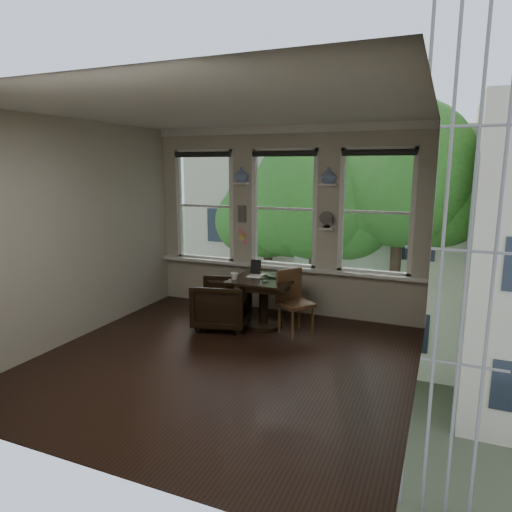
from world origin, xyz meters
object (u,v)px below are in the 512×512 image
at_px(table, 264,303).
at_px(armchair_left, 222,304).
at_px(side_chair_right, 296,303).
at_px(laptop, 272,277).
at_px(mug, 234,276).

height_order(table, armchair_left, table).
bearing_deg(table, armchair_left, -156.83).
height_order(armchair_left, side_chair_right, side_chair_right).
height_order(armchair_left, laptop, laptop).
relative_size(side_chair_right, laptop, 3.16).
relative_size(armchair_left, laptop, 2.73).
distance_m(table, side_chair_right, 0.56).
relative_size(armchair_left, side_chair_right, 0.86).
bearing_deg(laptop, mug, -152.91).
xyz_separation_m(armchair_left, laptop, (0.69, 0.31, 0.40)).
distance_m(armchair_left, side_chair_right, 1.13).
xyz_separation_m(side_chair_right, mug, (-0.91, -0.12, 0.34)).
height_order(laptop, mug, mug).
xyz_separation_m(armchair_left, side_chair_right, (1.12, 0.13, 0.10)).
bearing_deg(armchair_left, mug, 79.78).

